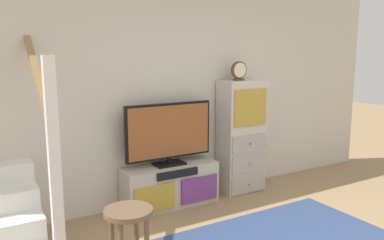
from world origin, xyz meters
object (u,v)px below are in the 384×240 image
(desk_clock, at_px, (239,71))
(side_cabinet, at_px, (241,136))
(television, at_px, (169,132))
(media_console, at_px, (171,186))
(bar_stool_near, at_px, (129,236))

(desk_clock, bearing_deg, side_cabinet, 11.46)
(side_cabinet, bearing_deg, television, 179.25)
(media_console, bearing_deg, bar_stool_near, -125.93)
(television, relative_size, desk_clock, 4.52)
(side_cabinet, bearing_deg, media_console, -179.45)
(television, relative_size, side_cabinet, 0.74)
(media_console, bearing_deg, television, 90.00)
(media_console, height_order, bar_stool_near, bar_stool_near)
(side_cabinet, height_order, bar_stool_near, side_cabinet)
(television, height_order, side_cabinet, side_cabinet)
(media_console, xyz_separation_m, television, (0.00, 0.02, 0.64))
(side_cabinet, distance_m, bar_stool_near, 2.68)
(television, height_order, bar_stool_near, television)
(side_cabinet, relative_size, desk_clock, 6.11)
(side_cabinet, bearing_deg, desk_clock, -168.54)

